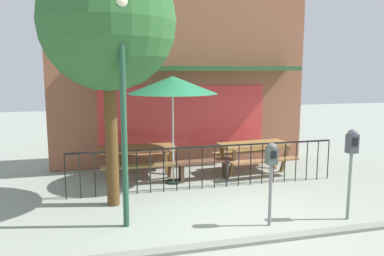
{
  "coord_description": "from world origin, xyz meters",
  "views": [
    {
      "loc": [
        -2.39,
        -5.79,
        2.62
      ],
      "look_at": [
        -0.27,
        2.42,
        1.31
      ],
      "focal_mm": 35.35,
      "sensor_mm": 36.0,
      "label": 1
    }
  ],
  "objects": [
    {
      "name": "patio_bench",
      "position": [
        0.09,
        2.68,
        0.35
      ],
      "size": [
        1.41,
        0.38,
        0.48
      ],
      "color": "brown",
      "rests_on": "ground"
    },
    {
      "name": "curb_edge",
      "position": [
        0.0,
        -0.74,
        0.0
      ],
      "size": [
        10.09,
        0.2,
        0.11
      ],
      "primitive_type": "cube",
      "color": "gray",
      "rests_on": "ground"
    },
    {
      "name": "patio_fence_front",
      "position": [
        -0.0,
        2.02,
        0.66
      ],
      "size": [
        6.08,
        0.04,
        0.97
      ],
      "color": "black",
      "rests_on": "ground"
    },
    {
      "name": "pub_storefront",
      "position": [
        0.0,
        4.59,
        2.88
      ],
      "size": [
        7.21,
        1.43,
        5.82
      ],
      "color": "brown",
      "rests_on": "ground"
    },
    {
      "name": "parking_meter_near",
      "position": [
        0.41,
        -0.2,
        1.11
      ],
      "size": [
        0.18,
        0.17,
        1.43
      ],
      "color": "gray",
      "rests_on": "ground"
    },
    {
      "name": "street_tree",
      "position": [
        -2.11,
        1.48,
        3.46
      ],
      "size": [
        2.51,
        2.51,
        4.73
      ],
      "color": "#503619",
      "rests_on": "ground"
    },
    {
      "name": "street_lamp",
      "position": [
        -1.95,
        0.37,
        2.49
      ],
      "size": [
        0.28,
        0.28,
        3.79
      ],
      "color": "#224C34",
      "rests_on": "ground"
    },
    {
      "name": "picnic_table_right",
      "position": [
        1.51,
        2.98,
        0.61
      ],
      "size": [
        1.92,
        1.52,
        0.79
      ],
      "color": "olive",
      "rests_on": "ground"
    },
    {
      "name": "patio_umbrella",
      "position": [
        -0.67,
        2.63,
        2.27
      ],
      "size": [
        2.04,
        2.04,
        2.48
      ],
      "color": "black",
      "rests_on": "ground"
    },
    {
      "name": "picnic_table_left",
      "position": [
        -1.43,
        3.22,
        0.61
      ],
      "size": [
        1.81,
        1.37,
        0.79
      ],
      "color": "#8F5E33",
      "rests_on": "ground"
    },
    {
      "name": "parking_meter_far",
      "position": [
        1.87,
        -0.3,
        1.25
      ],
      "size": [
        0.18,
        0.17,
        1.62
      ],
      "color": "slate",
      "rests_on": "ground"
    },
    {
      "name": "ground",
      "position": [
        0.0,
        0.0,
        0.0
      ],
      "size": [
        40.0,
        40.0,
        0.0
      ],
      "primitive_type": "plane",
      "color": "gray"
    }
  ]
}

